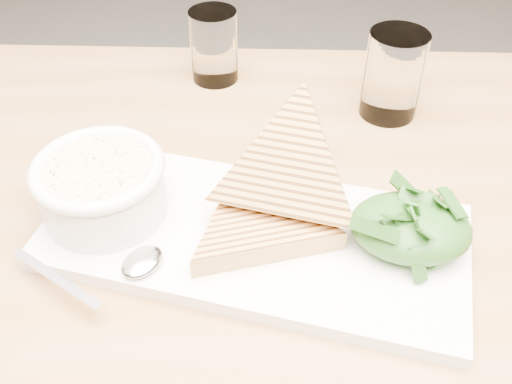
# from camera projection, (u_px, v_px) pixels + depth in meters

# --- Properties ---
(table_top) EXTENTS (1.16, 0.82, 0.04)m
(table_top) POSITION_uv_depth(u_px,v_px,m) (220.00, 230.00, 0.61)
(table_top) COLOR olive
(table_top) RESTS_ON ground
(table_leg_bl) EXTENTS (0.06, 0.06, 0.73)m
(table_leg_bl) POSITION_uv_depth(u_px,v_px,m) (9.00, 231.00, 1.15)
(table_leg_bl) COLOR olive
(table_leg_bl) RESTS_ON ground
(platter) EXTENTS (0.44, 0.25, 0.02)m
(platter) POSITION_uv_depth(u_px,v_px,m) (254.00, 236.00, 0.57)
(platter) COLOR white
(platter) RESTS_ON table_top
(soup_bowl) EXTENTS (0.12, 0.12, 0.05)m
(soup_bowl) POSITION_uv_depth(u_px,v_px,m) (103.00, 193.00, 0.57)
(soup_bowl) COLOR white
(soup_bowl) RESTS_ON platter
(soup) EXTENTS (0.10, 0.10, 0.01)m
(soup) POSITION_uv_depth(u_px,v_px,m) (98.00, 170.00, 0.55)
(soup) COLOR beige
(soup) RESTS_ON soup_bowl
(bowl_rim) EXTENTS (0.13, 0.13, 0.01)m
(bowl_rim) POSITION_uv_depth(u_px,v_px,m) (97.00, 168.00, 0.55)
(bowl_rim) COLOR white
(bowl_rim) RESTS_ON soup_bowl
(sandwich_flat) EXTENTS (0.22, 0.22, 0.02)m
(sandwich_flat) POSITION_uv_depth(u_px,v_px,m) (259.00, 224.00, 0.55)
(sandwich_flat) COLOR #B98143
(sandwich_flat) RESTS_ON platter
(sandwich_lean) EXTENTS (0.20, 0.21, 0.19)m
(sandwich_lean) POSITION_uv_depth(u_px,v_px,m) (289.00, 171.00, 0.54)
(sandwich_lean) COLOR #B98143
(sandwich_lean) RESTS_ON sandwich_flat
(salad_base) EXTENTS (0.11, 0.09, 0.04)m
(salad_base) POSITION_uv_depth(u_px,v_px,m) (410.00, 227.00, 0.54)
(salad_base) COLOR black
(salad_base) RESTS_ON platter
(arugula_pile) EXTENTS (0.11, 0.10, 0.05)m
(arugula_pile) POSITION_uv_depth(u_px,v_px,m) (411.00, 224.00, 0.53)
(arugula_pile) COLOR #2E601D
(arugula_pile) RESTS_ON platter
(spoon_bowl) EXTENTS (0.05, 0.05, 0.01)m
(spoon_bowl) POSITION_uv_depth(u_px,v_px,m) (142.00, 262.00, 0.52)
(spoon_bowl) COLOR silver
(spoon_bowl) RESTS_ON platter
(spoon_handle) EXTENTS (0.10, 0.06, 0.00)m
(spoon_handle) POSITION_uv_depth(u_px,v_px,m) (56.00, 278.00, 0.51)
(spoon_handle) COLOR silver
(spoon_handle) RESTS_ON platter
(glass_near) EXTENTS (0.06, 0.06, 0.10)m
(glass_near) POSITION_uv_depth(u_px,v_px,m) (214.00, 46.00, 0.78)
(glass_near) COLOR white
(glass_near) RESTS_ON table_top
(glass_far) EXTENTS (0.07, 0.07, 0.11)m
(glass_far) POSITION_uv_depth(u_px,v_px,m) (393.00, 75.00, 0.71)
(glass_far) COLOR white
(glass_far) RESTS_ON table_top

